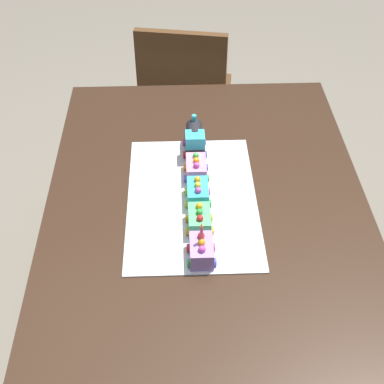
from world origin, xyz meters
name	(u,v)px	position (x,y,z in m)	size (l,w,h in m)	color
ground_plane	(204,338)	(0.00, 0.00, 0.00)	(8.00, 8.00, 0.00)	gray
dining_table	(207,228)	(0.00, 0.00, 0.63)	(1.40, 1.00, 0.74)	#382316
chair	(185,97)	(-1.03, -0.04, 0.47)	(0.46, 0.46, 0.86)	brown
cake_board	(192,200)	(-0.02, -0.05, 0.74)	(0.60, 0.40, 0.00)	silver
cake_locomotive	(195,140)	(-0.26, -0.03, 0.79)	(0.14, 0.08, 0.12)	#232328
cake_car_tanker_bubblegum	(196,168)	(-0.13, -0.03, 0.77)	(0.10, 0.08, 0.07)	pink
cake_car_caboose_turquoise	(198,193)	(-0.02, -0.03, 0.77)	(0.10, 0.08, 0.07)	#38B7C6
cake_car_flatbed_mint_green	(199,220)	(0.10, -0.03, 0.77)	(0.10, 0.08, 0.07)	#59CC7A
cake_car_gondola_lavender	(201,250)	(0.22, -0.03, 0.77)	(0.10, 0.08, 0.07)	#AD84E0
birthday_candle	(202,231)	(0.21, -0.03, 0.84)	(0.01, 0.01, 0.06)	#F24C59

